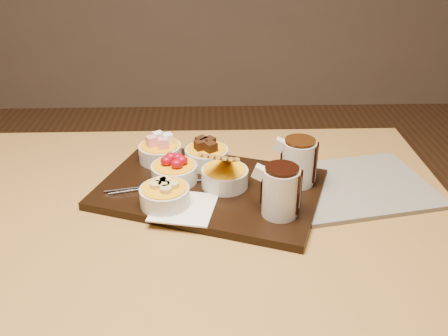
{
  "coord_description": "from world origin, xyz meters",
  "views": [
    {
      "loc": [
        0.09,
        -0.85,
        1.31
      ],
      "look_at": [
        0.12,
        0.07,
        0.81
      ],
      "focal_mm": 40.0,
      "sensor_mm": 36.0,
      "label": 1
    }
  ],
  "objects_px": {
    "serving_board": "(210,189)",
    "pitcher_milk_chocolate": "(298,163)",
    "dining_table": "(171,250)",
    "bowl_strawberries": "(174,173)",
    "newspaper": "(357,186)",
    "pitcher_dark_chocolate": "(281,192)"
  },
  "relations": [
    {
      "from": "bowl_strawberries",
      "to": "pitcher_milk_chocolate",
      "type": "xyz_separation_m",
      "value": [
        0.27,
        -0.02,
        0.03
      ]
    },
    {
      "from": "pitcher_milk_chocolate",
      "to": "newspaper",
      "type": "height_order",
      "value": "pitcher_milk_chocolate"
    },
    {
      "from": "dining_table",
      "to": "newspaper",
      "type": "relative_size",
      "value": 3.91
    },
    {
      "from": "dining_table",
      "to": "serving_board",
      "type": "xyz_separation_m",
      "value": [
        0.09,
        0.07,
        0.11
      ]
    },
    {
      "from": "serving_board",
      "to": "pitcher_milk_chocolate",
      "type": "xyz_separation_m",
      "value": [
        0.19,
        0.01,
        0.06
      ]
    },
    {
      "from": "bowl_strawberries",
      "to": "pitcher_milk_chocolate",
      "type": "bearing_deg",
      "value": -3.58
    },
    {
      "from": "dining_table",
      "to": "pitcher_dark_chocolate",
      "type": "relative_size",
      "value": 12.4
    },
    {
      "from": "pitcher_dark_chocolate",
      "to": "newspaper",
      "type": "distance_m",
      "value": 0.23
    },
    {
      "from": "serving_board",
      "to": "newspaper",
      "type": "height_order",
      "value": "serving_board"
    },
    {
      "from": "bowl_strawberries",
      "to": "pitcher_dark_chocolate",
      "type": "relative_size",
      "value": 1.03
    },
    {
      "from": "pitcher_milk_chocolate",
      "to": "newspaper",
      "type": "distance_m",
      "value": 0.15
    },
    {
      "from": "dining_table",
      "to": "pitcher_milk_chocolate",
      "type": "distance_m",
      "value": 0.33
    },
    {
      "from": "bowl_strawberries",
      "to": "newspaper",
      "type": "bearing_deg",
      "value": -2.04
    },
    {
      "from": "newspaper",
      "to": "pitcher_dark_chocolate",
      "type": "bearing_deg",
      "value": -158.1
    },
    {
      "from": "dining_table",
      "to": "serving_board",
      "type": "distance_m",
      "value": 0.15
    },
    {
      "from": "dining_table",
      "to": "pitcher_dark_chocolate",
      "type": "xyz_separation_m",
      "value": [
        0.22,
        -0.04,
        0.17
      ]
    },
    {
      "from": "serving_board",
      "to": "pitcher_milk_chocolate",
      "type": "bearing_deg",
      "value": 21.8
    },
    {
      "from": "newspaper",
      "to": "pitcher_milk_chocolate",
      "type": "bearing_deg",
      "value": 169.97
    },
    {
      "from": "serving_board",
      "to": "pitcher_dark_chocolate",
      "type": "distance_m",
      "value": 0.18
    },
    {
      "from": "dining_table",
      "to": "bowl_strawberries",
      "type": "bearing_deg",
      "value": 84.91
    },
    {
      "from": "bowl_strawberries",
      "to": "pitcher_dark_chocolate",
      "type": "xyz_separation_m",
      "value": [
        0.21,
        -0.14,
        0.03
      ]
    },
    {
      "from": "dining_table",
      "to": "pitcher_dark_chocolate",
      "type": "distance_m",
      "value": 0.28
    }
  ]
}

